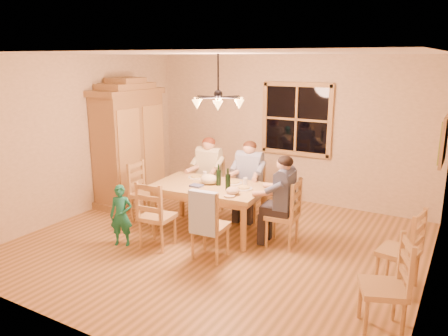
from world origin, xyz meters
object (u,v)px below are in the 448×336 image
Objects in this scene: chair_near_left at (158,226)px; wine_bottle_a at (219,175)px; chair_end_left at (147,203)px; chair_end_right at (282,225)px; adult_woman at (209,166)px; adult_slate_man at (283,190)px; chair_far_right at (249,201)px; chair_spare_front at (381,302)px; chair_near_right at (210,236)px; child at (121,215)px; adult_plaid_man at (249,170)px; chandelier at (218,101)px; chair_far_left at (209,195)px; chair_spare_back at (397,264)px; wine_bottle_b at (228,179)px; armoire at (129,147)px; dining_table at (209,192)px.

chair_near_left is 1.19m from wine_bottle_a.
chair_end_left and chair_end_right have the same top height.
adult_woman and adult_slate_man have the same top height.
chair_far_right is at bearing 79.96° from wine_bottle_a.
adult_slate_man is at bearing 27.68° from chair_spare_front.
chair_end_left is 1.45m from wine_bottle_a.
chair_near_right is 1.00× the size of chair_end_right.
adult_plaid_man is at bearing 33.09° from child.
chandelier is 3.18m from chair_spare_front.
wine_bottle_a is at bearing 92.23° from chair_end_left.
chair_far_left reaches higher than child.
chair_far_left is at bearing 52.57° from child.
adult_slate_man is at bearing 26.57° from chair_near_left.
chair_far_left is at bearing -0.00° from chair_far_right.
adult_woman is (0.69, 0.86, 0.54)m from chair_end_left.
adult_slate_man reaches higher than chair_far_left.
child is at bearing 110.94° from chair_spare_back.
wine_bottle_b is at bearing 93.93° from chair_spare_back.
adult_plaid_man is at bearing 93.37° from chair_near_right.
chair_spare_back is (3.65, 0.69, -0.15)m from child.
wine_bottle_a is at bearing 41.20° from chair_spare_front.
chair_far_right is (2.33, 0.29, -0.75)m from armoire.
dining_table is 0.97m from chair_far_left.
chair_far_right is at bearing 75.41° from chair_spare_back.
armoire is at bearing 148.36° from chair_near_right.
chair_spare_back is at bearing 156.68° from chair_far_left.
chair_near_left and chair_end_right have the same top height.
child is (1.22, -1.58, -0.61)m from armoire.
dining_table is 1.23m from chair_end_right.
chair_far_left is at bearing -94.63° from adult_woman.
dining_table is 5.37× the size of wine_bottle_b.
adult_slate_man is 0.82m from wine_bottle_b.
chair_far_left is 1.79m from chair_end_right.
chair_far_right and chair_end_right have the same top height.
chandelier is 1.83m from chair_near_right.
wine_bottle_b is at bearing 85.74° from chair_end_left.
wine_bottle_a is (0.62, -0.70, 0.62)m from chair_far_left.
chandelier is at bearing 123.14° from adult_woman.
chair_near_left is 0.55m from child.
chandelier is 0.88× the size of adult_plaid_man.
chair_end_left is at bearing 90.00° from adult_slate_man.
dining_table is at bearing 62.10° from chair_near_left.
chair_end_left is at bearing 46.74° from chair_far_left.
adult_woman reaches higher than chair_spare_back.
armoire is (-2.42, 0.87, -1.02)m from chandelier.
adult_woman is at bearing 63.43° from adult_slate_man.
chair_end_right is at bearing 26.57° from chair_near_left.
chair_near_right is 1.13× the size of adult_woman.
chair_end_right reaches higher than child.
chair_end_left is 1.00× the size of chair_spare_back.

